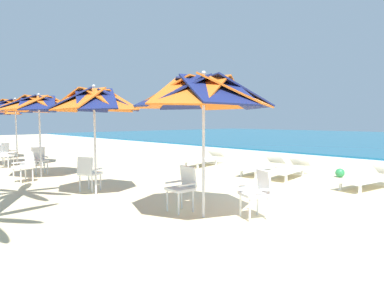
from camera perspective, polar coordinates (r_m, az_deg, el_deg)
The scene contains 19 objects.
ground_plane at distance 7.71m, azimuth 16.66°, elevation -9.08°, with size 80.00×80.00×0.00m, color beige.
beach_umbrella_0 at distance 6.08m, azimuth 1.96°, elevation 8.74°, with size 2.52×2.52×2.62m.
plastic_chair_0 at distance 6.25m, azimuth 10.90°, elevation -7.44°, with size 0.58×0.60×0.87m.
plastic_chair_1 at distance 6.60m, azimuth -1.53°, elevation -6.73°, with size 0.46×0.49×0.87m.
beach_umbrella_1 at distance 8.27m, azimuth -16.07°, elevation 7.15°, with size 2.13×2.13×2.58m.
plastic_chair_2 at distance 8.75m, azimuth -16.94°, elevation -4.19°, with size 0.60×0.61×0.87m.
beach_umbrella_2 at distance 11.40m, azimuth -24.24°, elevation 6.31°, with size 2.45×2.45×2.57m.
plastic_chair_3 at distance 12.21m, azimuth -24.18°, elevation -2.02°, with size 0.49×0.47×0.87m.
plastic_chair_4 at distance 10.75m, azimuth -26.14°, elevation -2.89°, with size 0.54×0.56×0.87m.
beach_umbrella_3 at distance 14.84m, azimuth -27.46°, elevation 5.83°, with size 2.64×2.64×2.61m.
plastic_chair_5 at distance 14.30m, azimuth -28.94°, elevation -1.31°, with size 0.63×0.63×0.87m.
plastic_chair_6 at distance 14.20m, azimuth -24.60°, elevation -1.20°, with size 0.49×0.46×0.87m.
plastic_chair_7 at distance 15.26m, azimuth -28.42°, elevation -0.97°, with size 0.57×0.59×0.87m.
plastic_chair_10 at distance 20.89m, azimuth -29.15°, elevation 0.28°, with size 0.55×0.58×0.87m.
sun_lounger_0 at distance 9.93m, azimuth 27.49°, elevation -4.76°, with size 0.97×2.22×0.62m.
sun_lounger_1 at distance 10.87m, azimuth 15.95°, elevation -3.69°, with size 0.94×2.21×0.62m.
sun_lounger_2 at distance 11.34m, azimuth 11.71°, elevation -3.29°, with size 0.83×2.19×0.62m.
sun_lounger_3 at distance 13.16m, azimuth 2.08°, elevation -2.16°, with size 1.04×2.23×0.62m.
beach_ball at distance 11.44m, azimuth 23.52°, elevation -4.22°, with size 0.28×0.28×0.28m, color #2D8C4C.
Camera 1 is at (3.75, -6.50, 1.76)m, focal length 31.87 mm.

